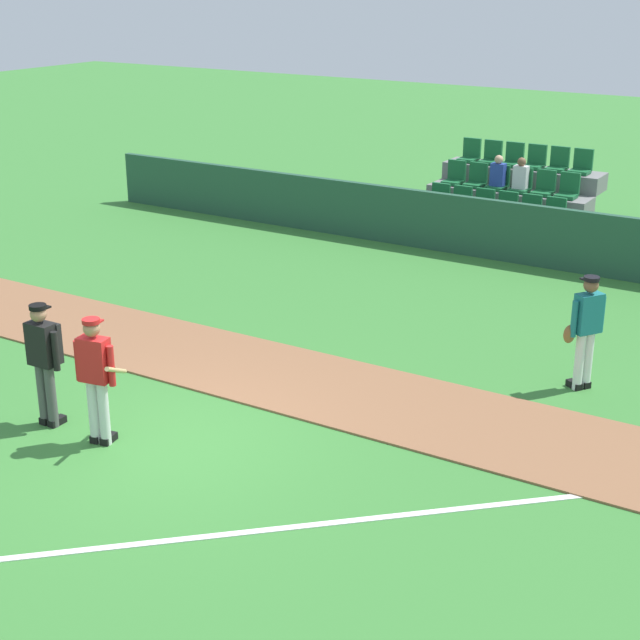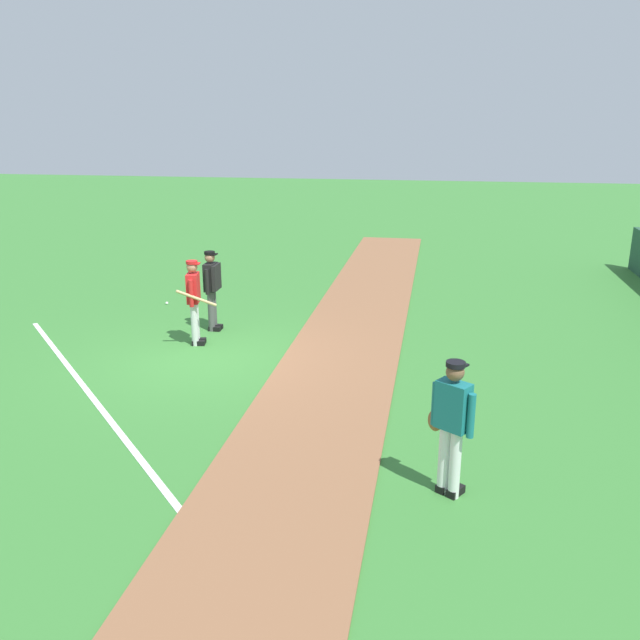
% 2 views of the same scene
% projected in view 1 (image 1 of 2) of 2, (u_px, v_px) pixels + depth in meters
% --- Properties ---
extents(ground_plane, '(80.00, 80.00, 0.00)m').
position_uv_depth(ground_plane, '(166.00, 441.00, 12.89)').
color(ground_plane, '#387A33').
extents(infield_dirt_path, '(28.00, 2.24, 0.03)m').
position_uv_depth(infield_dirt_path, '(275.00, 375.00, 14.96)').
color(infield_dirt_path, brown).
rests_on(infield_dirt_path, ground).
extents(foul_line_chalk, '(8.83, 8.28, 0.01)m').
position_uv_depth(foul_line_chalk, '(340.00, 522.00, 11.01)').
color(foul_line_chalk, white).
rests_on(foul_line_chalk, ground).
extents(dugout_fence, '(20.00, 0.16, 1.30)m').
position_uv_depth(dugout_fence, '(476.00, 227.00, 20.93)').
color(dugout_fence, '#234C38').
rests_on(dugout_fence, ground).
extents(stadium_bleachers, '(3.90, 2.95, 2.05)m').
position_uv_depth(stadium_bleachers, '(508.00, 211.00, 22.44)').
color(stadium_bleachers, slate).
rests_on(stadium_bleachers, ground).
extents(batter_red_jersey, '(0.73, 0.73, 1.76)m').
position_uv_depth(batter_red_jersey, '(96.00, 376.00, 12.52)').
color(batter_red_jersey, silver).
rests_on(batter_red_jersey, ground).
extents(umpire_home_plate, '(0.59, 0.31, 1.76)m').
position_uv_depth(umpire_home_plate, '(44.00, 357.00, 13.03)').
color(umpire_home_plate, '#4C4C4C').
rests_on(umpire_home_plate, ground).
extents(runner_teal_jersey, '(0.50, 0.57, 1.76)m').
position_uv_depth(runner_teal_jersey, '(586.00, 328.00, 14.18)').
color(runner_teal_jersey, white).
rests_on(runner_teal_jersey, ground).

